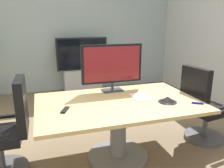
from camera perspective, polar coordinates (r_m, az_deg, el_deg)
name	(u,v)px	position (r m, az deg, el deg)	size (l,w,h in m)	color
ground_plane	(108,157)	(3.05, -1.09, -17.82)	(7.55, 7.55, 0.00)	#7A664C
wall_back_glass_partition	(69,33)	(5.78, -10.71, 12.42)	(5.36, 0.10, 2.81)	#9EB2B7
conference_table	(118,115)	(2.82, 1.56, -7.84)	(1.92, 1.23, 0.75)	tan
office_chair_left	(8,135)	(2.83, -24.50, -11.59)	(0.60, 0.57, 1.09)	#4C4C51
office_chair_right	(202,111)	(3.48, 21.48, -6.21)	(0.62, 0.60, 1.09)	#4C4C51
tv_monitor	(112,65)	(3.08, 0.04, 4.74)	(0.84, 0.18, 0.64)	#333338
wall_display_unit	(83,74)	(5.59, -7.34, 2.51)	(1.20, 0.36, 1.31)	#B7BABC
conference_phone	(168,100)	(2.79, 13.69, -3.80)	(0.22, 0.22, 0.07)	black
remote_control	(65,110)	(2.52, -11.61, -6.31)	(0.05, 0.17, 0.02)	black
whiteboard_marker	(198,103)	(2.84, 20.54, -4.48)	(0.13, 0.02, 0.02)	#1919A5
paper_notepad	(141,97)	(2.91, 7.19, -3.21)	(0.21, 0.30, 0.01)	white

